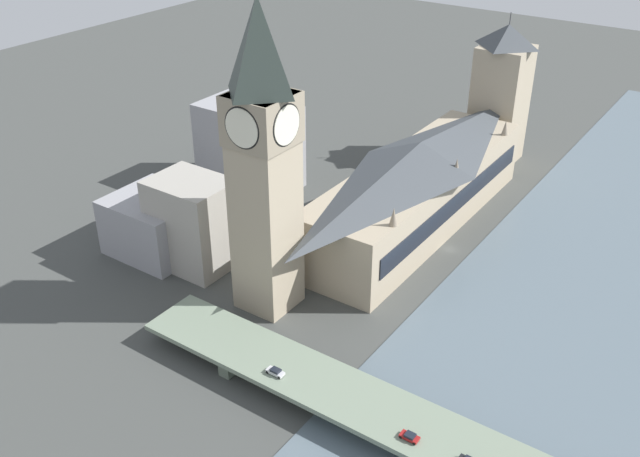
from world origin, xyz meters
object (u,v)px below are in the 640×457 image
parliament_hall (418,184)px  car_northbound_tail (410,436)px  clock_tower (263,157)px  victoria_tower (500,95)px  car_northbound_lead (275,372)px  road_bridge (461,451)px

parliament_hall → car_northbound_tail: parliament_hall is taller
clock_tower → parliament_hall: bearing=-101.0°
parliament_hall → clock_tower: bearing=79.0°
clock_tower → victoria_tower: (-11.51, -120.54, -16.56)m
parliament_hall → car_northbound_lead: size_ratio=23.46×
clock_tower → victoria_tower: 122.22m
road_bridge → car_northbound_tail: 10.12m
car_northbound_tail → victoria_tower: bearing=-73.4°
parliament_hall → clock_tower: size_ratio=1.24×
clock_tower → car_northbound_lead: (-22.43, 26.15, -35.53)m
road_bridge → car_northbound_tail: size_ratio=41.22×
victoria_tower → road_bridge: size_ratio=0.34×
clock_tower → car_northbound_tail: size_ratio=20.64×
car_northbound_lead → road_bridge: bearing=-175.0°
car_northbound_lead → car_northbound_tail: car_northbound_lead is taller
parliament_hall → victoria_tower: bearing=-89.9°
clock_tower → victoria_tower: size_ratio=1.46×
parliament_hall → road_bridge: 98.00m
victoria_tower → car_northbound_tail: victoria_tower is taller
victoria_tower → road_bridge: victoria_tower is taller
parliament_hall → car_northbound_lead: (-10.86, 85.52, -7.75)m
car_northbound_lead → car_northbound_tail: bearing=179.9°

